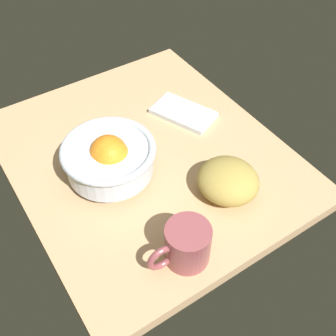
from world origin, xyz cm
name	(u,v)px	position (x,y,z in cm)	size (l,w,h in cm)	color
ground_plane	(146,158)	(0.00, 0.00, -1.50)	(69.31, 59.10, 3.00)	tan
fruit_bowl	(109,157)	(1.82, -9.92, 5.93)	(20.17, 20.17, 10.94)	silver
bread_loaf	(228,181)	(19.36, 8.36, 3.67)	(13.14, 12.62, 7.33)	#AD9546
napkin_folded	(183,113)	(-6.68, 15.21, 0.63)	(15.59, 8.83, 1.27)	silver
mug	(186,245)	(27.56, -8.06, 4.22)	(8.52, 12.69, 8.44)	#94474C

